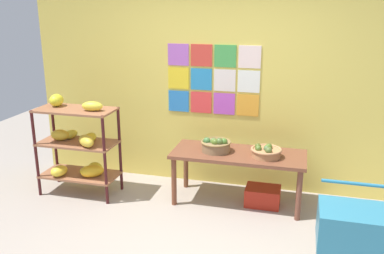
{
  "coord_description": "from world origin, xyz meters",
  "views": [
    {
      "loc": [
        0.96,
        -3.19,
        2.28
      ],
      "look_at": [
        -0.13,
        0.9,
        1.02
      ],
      "focal_mm": 39.19,
      "sensor_mm": 36.0,
      "label": 1
    }
  ],
  "objects_px": {
    "produce_crate_under_table": "(263,196)",
    "fruit_basket_left": "(216,145)",
    "display_table": "(238,159)",
    "banana_shelf_unit": "(79,145)",
    "fruit_basket_back_left": "(266,151)",
    "shopping_cart": "(354,232)"
  },
  "relations": [
    {
      "from": "produce_crate_under_table",
      "to": "fruit_basket_left",
      "type": "bearing_deg",
      "value": -176.83
    },
    {
      "from": "fruit_basket_left",
      "to": "display_table",
      "type": "bearing_deg",
      "value": 4.91
    },
    {
      "from": "banana_shelf_unit",
      "to": "fruit_basket_left",
      "type": "bearing_deg",
      "value": 7.65
    },
    {
      "from": "fruit_basket_left",
      "to": "produce_crate_under_table",
      "type": "relative_size",
      "value": 0.88
    },
    {
      "from": "fruit_basket_back_left",
      "to": "produce_crate_under_table",
      "type": "height_order",
      "value": "fruit_basket_back_left"
    },
    {
      "from": "display_table",
      "to": "fruit_basket_back_left",
      "type": "bearing_deg",
      "value": -10.51
    },
    {
      "from": "banana_shelf_unit",
      "to": "fruit_basket_back_left",
      "type": "distance_m",
      "value": 2.23
    },
    {
      "from": "fruit_basket_left",
      "to": "shopping_cart",
      "type": "height_order",
      "value": "shopping_cart"
    },
    {
      "from": "display_table",
      "to": "produce_crate_under_table",
      "type": "height_order",
      "value": "display_table"
    },
    {
      "from": "shopping_cart",
      "to": "fruit_basket_back_left",
      "type": "bearing_deg",
      "value": 135.92
    },
    {
      "from": "fruit_basket_left",
      "to": "shopping_cart",
      "type": "relative_size",
      "value": 0.42
    },
    {
      "from": "produce_crate_under_table",
      "to": "shopping_cart",
      "type": "bearing_deg",
      "value": -56.68
    },
    {
      "from": "fruit_basket_back_left",
      "to": "banana_shelf_unit",
      "type": "bearing_deg",
      "value": -175.24
    },
    {
      "from": "banana_shelf_unit",
      "to": "produce_crate_under_table",
      "type": "relative_size",
      "value": 3.08
    },
    {
      "from": "fruit_basket_back_left",
      "to": "fruit_basket_left",
      "type": "height_order",
      "value": "fruit_basket_left"
    },
    {
      "from": "fruit_basket_back_left",
      "to": "produce_crate_under_table",
      "type": "distance_m",
      "value": 0.58
    },
    {
      "from": "banana_shelf_unit",
      "to": "shopping_cart",
      "type": "distance_m",
      "value": 3.22
    },
    {
      "from": "fruit_basket_back_left",
      "to": "display_table",
      "type": "bearing_deg",
      "value": 169.49
    },
    {
      "from": "display_table",
      "to": "produce_crate_under_table",
      "type": "distance_m",
      "value": 0.53
    },
    {
      "from": "banana_shelf_unit",
      "to": "produce_crate_under_table",
      "type": "xyz_separation_m",
      "value": [
        2.21,
        0.25,
        -0.52
      ]
    },
    {
      "from": "fruit_basket_back_left",
      "to": "fruit_basket_left",
      "type": "relative_size",
      "value": 0.99
    },
    {
      "from": "fruit_basket_left",
      "to": "produce_crate_under_table",
      "type": "height_order",
      "value": "fruit_basket_left"
    }
  ]
}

